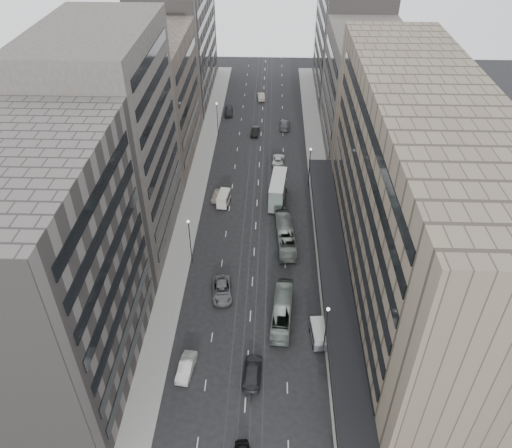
# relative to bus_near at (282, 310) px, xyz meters

# --- Properties ---
(ground) EXTENTS (220.00, 220.00, 0.00)m
(ground) POSITION_rel_bus_near_xyz_m (-4.43, -0.85, -1.49)
(ground) COLOR black
(ground) RESTS_ON ground
(sidewalk_right) EXTENTS (4.00, 125.00, 0.15)m
(sidewalk_right) POSITION_rel_bus_near_xyz_m (7.57, 36.65, -1.42)
(sidewalk_right) COLOR gray
(sidewalk_right) RESTS_ON ground
(sidewalk_left) EXTENTS (4.00, 125.00, 0.15)m
(sidewalk_left) POSITION_rel_bus_near_xyz_m (-16.43, 36.65, -1.42)
(sidewalk_left) COLOR gray
(sidewalk_left) RESTS_ON ground
(department_store) EXTENTS (19.20, 60.00, 30.00)m
(department_store) POSITION_rel_bus_near_xyz_m (17.03, 7.15, 13.45)
(department_store) COLOR #796D58
(department_store) RESTS_ON ground
(building_right_mid) EXTENTS (15.00, 28.00, 24.00)m
(building_right_mid) POSITION_rel_bus_near_xyz_m (17.07, 51.15, 10.51)
(building_right_mid) COLOR #4B4541
(building_right_mid) RESTS_ON ground
(building_right_far) EXTENTS (15.00, 32.00, 28.00)m
(building_right_far) POSITION_rel_bus_near_xyz_m (17.07, 81.15, 12.51)
(building_right_far) COLOR #5C5652
(building_right_far) RESTS_ON ground
(building_left_a) EXTENTS (15.00, 28.00, 30.00)m
(building_left_a) POSITION_rel_bus_near_xyz_m (-25.93, -8.85, 13.51)
(building_left_a) COLOR #5C5652
(building_left_a) RESTS_ON ground
(building_left_b) EXTENTS (15.00, 26.00, 34.00)m
(building_left_b) POSITION_rel_bus_near_xyz_m (-25.93, 18.15, 15.51)
(building_left_b) COLOR #4B4541
(building_left_b) RESTS_ON ground
(building_left_c) EXTENTS (15.00, 28.00, 25.00)m
(building_left_c) POSITION_rel_bus_near_xyz_m (-25.93, 45.15, 11.01)
(building_left_c) COLOR #695C51
(building_left_c) RESTS_ON ground
(building_left_d) EXTENTS (15.00, 38.00, 28.00)m
(building_left_d) POSITION_rel_bus_near_xyz_m (-25.93, 78.15, 12.51)
(building_left_d) COLOR #5C5652
(building_left_d) RESTS_ON ground
(lamp_right_near) EXTENTS (0.44, 0.44, 8.32)m
(lamp_right_near) POSITION_rel_bus_near_xyz_m (5.27, -5.85, 3.71)
(lamp_right_near) COLOR #262628
(lamp_right_near) RESTS_ON ground
(lamp_right_far) EXTENTS (0.44, 0.44, 8.32)m
(lamp_right_far) POSITION_rel_bus_near_xyz_m (5.27, 34.15, 3.71)
(lamp_right_far) COLOR #262628
(lamp_right_far) RESTS_ON ground
(lamp_left_near) EXTENTS (0.44, 0.44, 8.32)m
(lamp_left_near) POSITION_rel_bus_near_xyz_m (-14.13, 11.15, 3.71)
(lamp_left_near) COLOR #262628
(lamp_left_near) RESTS_ON ground
(lamp_left_far) EXTENTS (0.44, 0.44, 8.32)m
(lamp_left_far) POSITION_rel_bus_near_xyz_m (-14.13, 54.15, 3.71)
(lamp_left_far) COLOR #262628
(lamp_left_far) RESTS_ON ground
(bus_near) EXTENTS (3.40, 10.90, 2.99)m
(bus_near) POSITION_rel_bus_near_xyz_m (0.00, 0.00, 0.00)
(bus_near) COLOR gray
(bus_near) RESTS_ON ground
(bus_far) EXTENTS (3.51, 11.63, 3.19)m
(bus_far) POSITION_rel_bus_near_xyz_m (0.55, 16.69, 0.10)
(bus_far) COLOR gray
(bus_far) RESTS_ON ground
(double_decker) EXTENTS (3.51, 9.21, 4.92)m
(double_decker) POSITION_rel_bus_near_xyz_m (-0.66, 28.66, 1.16)
(double_decker) COLOR slate
(double_decker) RESTS_ON ground
(vw_microbus) EXTENTS (2.34, 4.49, 2.34)m
(vw_microbus) POSITION_rel_bus_near_xyz_m (4.77, -3.79, -0.19)
(vw_microbus) COLOR #53585A
(vw_microbus) RESTS_ON ground
(panel_van) EXTENTS (2.40, 4.20, 2.52)m
(panel_van) POSITION_rel_bus_near_xyz_m (-10.50, 27.37, -0.11)
(panel_van) COLOR silver
(panel_van) RESTS_ON ground
(sedan_1) EXTENTS (2.27, 5.00, 1.59)m
(sedan_1) POSITION_rel_bus_near_xyz_m (-12.01, -9.35, -0.70)
(sedan_1) COLOR #B7B6B2
(sedan_1) RESTS_ON ground
(sedan_2) EXTENTS (3.60, 6.38, 1.68)m
(sedan_2) POSITION_rel_bus_near_xyz_m (-8.79, 4.32, -0.65)
(sedan_2) COLOR slate
(sedan_2) RESTS_ON ground
(sedan_3) EXTENTS (2.64, 5.90, 1.68)m
(sedan_3) POSITION_rel_bus_near_xyz_m (-3.74, -9.77, -0.65)
(sedan_3) COLOR #242527
(sedan_3) RESTS_ON ground
(sedan_4) EXTENTS (2.05, 4.16, 1.37)m
(sedan_4) POSITION_rel_bus_near_xyz_m (-12.07, 29.25, -0.81)
(sedan_4) COLOR #B1A892
(sedan_4) RESTS_ON ground
(sedan_5) EXTENTS (2.05, 4.76, 1.52)m
(sedan_5) POSITION_rel_bus_near_xyz_m (-5.78, 55.87, -0.73)
(sedan_5) COLOR black
(sedan_5) RESTS_ON ground
(sedan_6) EXTENTS (2.68, 5.22, 1.41)m
(sedan_6) POSITION_rel_bus_near_xyz_m (-0.52, 43.17, -0.79)
(sedan_6) COLOR silver
(sedan_6) RESTS_ON ground
(sedan_7) EXTENTS (2.48, 5.68, 1.63)m
(sedan_7) POSITION_rel_bus_near_xyz_m (0.95, 59.53, -0.68)
(sedan_7) COLOR #545457
(sedan_7) RESTS_ON ground
(sedan_8) EXTENTS (2.27, 5.09, 1.70)m
(sedan_8) POSITION_rel_bus_near_xyz_m (-12.70, 66.31, -0.64)
(sedan_8) COLOR black
(sedan_8) RESTS_ON ground
(sedan_9) EXTENTS (2.10, 4.96, 1.59)m
(sedan_9) POSITION_rel_bus_near_xyz_m (-4.97, 76.05, -0.70)
(sedan_9) COLOR #9F9684
(sedan_9) RESTS_ON ground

